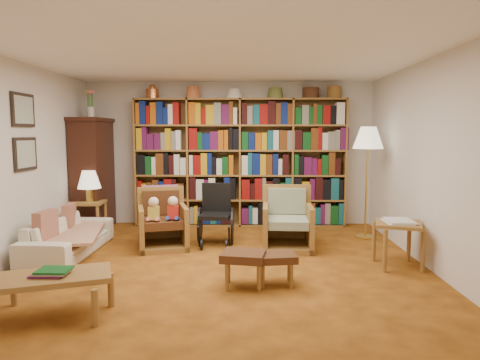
{
  "coord_description": "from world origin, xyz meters",
  "views": [
    {
      "loc": [
        0.35,
        -5.05,
        1.61
      ],
      "look_at": [
        0.23,
        0.6,
        0.99
      ],
      "focal_mm": 32.0,
      "sensor_mm": 36.0,
      "label": 1
    }
  ],
  "objects_px": {
    "side_table_papers": "(398,229)",
    "armchair_leather": "(164,222)",
    "side_table_lamp": "(90,210)",
    "floor_lamp": "(368,142)",
    "footstool_a": "(243,258)",
    "wheelchair": "(216,217)",
    "footstool_b": "(276,259)",
    "coffee_table": "(51,280)",
    "sofa": "(69,236)",
    "armchair_sage": "(287,224)"
  },
  "relations": [
    {
      "from": "side_table_papers",
      "to": "armchair_leather",
      "type": "bearing_deg",
      "value": 163.81
    },
    {
      "from": "side_table_lamp",
      "to": "armchair_leather",
      "type": "relative_size",
      "value": 0.63
    },
    {
      "from": "floor_lamp",
      "to": "footstool_a",
      "type": "height_order",
      "value": "floor_lamp"
    },
    {
      "from": "wheelchair",
      "to": "footstool_b",
      "type": "bearing_deg",
      "value": -65.3
    },
    {
      "from": "armchair_leather",
      "to": "coffee_table",
      "type": "height_order",
      "value": "armchair_leather"
    },
    {
      "from": "sofa",
      "to": "footstool_b",
      "type": "bearing_deg",
      "value": -110.92
    },
    {
      "from": "armchair_sage",
      "to": "footstool_b",
      "type": "relative_size",
      "value": 1.95
    },
    {
      "from": "armchair_sage",
      "to": "side_table_papers",
      "type": "xyz_separation_m",
      "value": [
        1.26,
        -0.88,
        0.13
      ]
    },
    {
      "from": "wheelchair",
      "to": "footstool_b",
      "type": "relative_size",
      "value": 1.99
    },
    {
      "from": "coffee_table",
      "to": "floor_lamp",
      "type": "bearing_deg",
      "value": 39.22
    },
    {
      "from": "side_table_lamp",
      "to": "side_table_papers",
      "type": "relative_size",
      "value": 0.84
    },
    {
      "from": "footstool_a",
      "to": "footstool_b",
      "type": "relative_size",
      "value": 1.11
    },
    {
      "from": "armchair_sage",
      "to": "side_table_papers",
      "type": "distance_m",
      "value": 1.54
    },
    {
      "from": "armchair_leather",
      "to": "armchair_sage",
      "type": "bearing_deg",
      "value": 0.3
    },
    {
      "from": "sofa",
      "to": "footstool_b",
      "type": "relative_size",
      "value": 3.75
    },
    {
      "from": "coffee_table",
      "to": "footstool_b",
      "type": "bearing_deg",
      "value": 22.15
    },
    {
      "from": "armchair_leather",
      "to": "footstool_a",
      "type": "bearing_deg",
      "value": -54.1
    },
    {
      "from": "sofa",
      "to": "wheelchair",
      "type": "relative_size",
      "value": 1.89
    },
    {
      "from": "sofa",
      "to": "floor_lamp",
      "type": "distance_m",
      "value": 4.48
    },
    {
      "from": "floor_lamp",
      "to": "coffee_table",
      "type": "height_order",
      "value": "floor_lamp"
    },
    {
      "from": "side_table_papers",
      "to": "floor_lamp",
      "type": "bearing_deg",
      "value": 90.0
    },
    {
      "from": "floor_lamp",
      "to": "side_table_papers",
      "type": "relative_size",
      "value": 2.63
    },
    {
      "from": "wheelchair",
      "to": "footstool_a",
      "type": "height_order",
      "value": "wheelchair"
    },
    {
      "from": "side_table_papers",
      "to": "coffee_table",
      "type": "relative_size",
      "value": 0.58
    },
    {
      "from": "floor_lamp",
      "to": "side_table_papers",
      "type": "distance_m",
      "value": 1.75
    },
    {
      "from": "armchair_leather",
      "to": "coffee_table",
      "type": "relative_size",
      "value": 0.77
    },
    {
      "from": "wheelchair",
      "to": "coffee_table",
      "type": "distance_m",
      "value": 2.81
    },
    {
      "from": "floor_lamp",
      "to": "coffee_table",
      "type": "bearing_deg",
      "value": -140.78
    },
    {
      "from": "armchair_leather",
      "to": "floor_lamp",
      "type": "height_order",
      "value": "floor_lamp"
    },
    {
      "from": "side_table_lamp",
      "to": "sofa",
      "type": "bearing_deg",
      "value": -84.65
    },
    {
      "from": "side_table_papers",
      "to": "footstool_b",
      "type": "relative_size",
      "value": 1.46
    },
    {
      "from": "side_table_lamp",
      "to": "coffee_table",
      "type": "bearing_deg",
      "value": -75.75
    },
    {
      "from": "wheelchair",
      "to": "footstool_b",
      "type": "xyz_separation_m",
      "value": [
        0.77,
        -1.68,
        -0.13
      ]
    },
    {
      "from": "footstool_b",
      "to": "floor_lamp",
      "type": "bearing_deg",
      "value": 53.9
    },
    {
      "from": "armchair_sage",
      "to": "wheelchair",
      "type": "bearing_deg",
      "value": 170.84
    },
    {
      "from": "sofa",
      "to": "armchair_sage",
      "type": "bearing_deg",
      "value": -80.64
    },
    {
      "from": "side_table_lamp",
      "to": "floor_lamp",
      "type": "bearing_deg",
      "value": -1.26
    },
    {
      "from": "sofa",
      "to": "armchair_sage",
      "type": "distance_m",
      "value": 2.98
    },
    {
      "from": "armchair_sage",
      "to": "coffee_table",
      "type": "relative_size",
      "value": 0.77
    },
    {
      "from": "footstool_a",
      "to": "coffee_table",
      "type": "xyz_separation_m",
      "value": [
        -1.69,
        -0.75,
        0.02
      ]
    },
    {
      "from": "side_table_lamp",
      "to": "armchair_sage",
      "type": "height_order",
      "value": "armchair_sage"
    },
    {
      "from": "footstool_b",
      "to": "side_table_lamp",
      "type": "bearing_deg",
      "value": 142.39
    },
    {
      "from": "armchair_leather",
      "to": "side_table_lamp",
      "type": "bearing_deg",
      "value": 153.47
    },
    {
      "from": "footstool_a",
      "to": "coffee_table",
      "type": "relative_size",
      "value": 0.44
    },
    {
      "from": "floor_lamp",
      "to": "footstool_b",
      "type": "height_order",
      "value": "floor_lamp"
    },
    {
      "from": "armchair_leather",
      "to": "footstool_a",
      "type": "xyz_separation_m",
      "value": [
        1.15,
        -1.59,
        -0.04
      ]
    },
    {
      "from": "sofa",
      "to": "side_table_papers",
      "type": "bearing_deg",
      "value": -95.09
    },
    {
      "from": "footstool_a",
      "to": "floor_lamp",
      "type": "bearing_deg",
      "value": 49.07
    },
    {
      "from": "armchair_sage",
      "to": "wheelchair",
      "type": "distance_m",
      "value": 1.03
    },
    {
      "from": "side_table_lamp",
      "to": "floor_lamp",
      "type": "distance_m",
      "value": 4.43
    }
  ]
}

